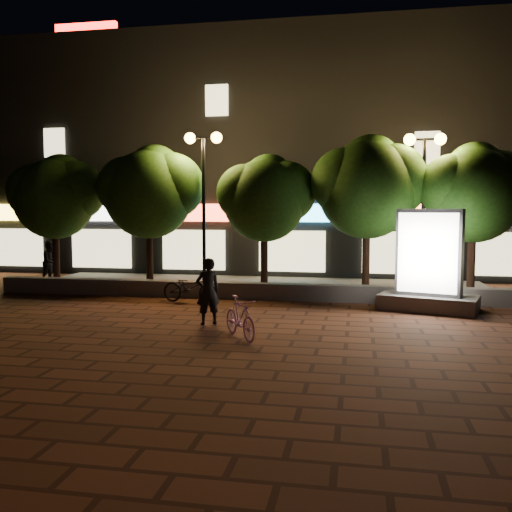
% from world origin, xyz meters
% --- Properties ---
extents(ground, '(80.00, 80.00, 0.00)m').
position_xyz_m(ground, '(0.00, 0.00, 0.00)').
color(ground, '#592D1C').
rests_on(ground, ground).
extents(retaining_wall, '(16.00, 0.45, 0.50)m').
position_xyz_m(retaining_wall, '(0.00, 4.00, 0.25)').
color(retaining_wall, slate).
rests_on(retaining_wall, ground).
extents(sidewalk, '(16.00, 5.00, 0.08)m').
position_xyz_m(sidewalk, '(0.00, 6.50, 0.04)').
color(sidewalk, slate).
rests_on(sidewalk, ground).
extents(building_block, '(28.00, 8.12, 11.30)m').
position_xyz_m(building_block, '(-0.01, 12.99, 5.00)').
color(building_block, black).
rests_on(building_block, ground).
extents(tree_far_left, '(3.36, 2.80, 4.63)m').
position_xyz_m(tree_far_left, '(-6.95, 5.46, 3.29)').
color(tree_far_left, black).
rests_on(tree_far_left, sidewalk).
extents(tree_left, '(3.60, 3.00, 4.89)m').
position_xyz_m(tree_left, '(-3.45, 5.46, 3.44)').
color(tree_left, black).
rests_on(tree_left, sidewalk).
extents(tree_mid, '(3.24, 2.70, 4.50)m').
position_xyz_m(tree_mid, '(0.55, 5.46, 3.22)').
color(tree_mid, black).
rests_on(tree_mid, sidewalk).
extents(tree_right, '(3.72, 3.10, 5.07)m').
position_xyz_m(tree_right, '(3.86, 5.46, 3.57)').
color(tree_right, black).
rests_on(tree_right, sidewalk).
extents(tree_far_right, '(3.48, 2.90, 4.76)m').
position_xyz_m(tree_far_right, '(7.05, 5.46, 3.37)').
color(tree_far_right, black).
rests_on(tree_far_right, sidewalk).
extents(street_lamp_left, '(1.26, 0.36, 5.18)m').
position_xyz_m(street_lamp_left, '(-1.50, 5.20, 4.03)').
color(street_lamp_left, black).
rests_on(street_lamp_left, sidewalk).
extents(street_lamp_right, '(1.26, 0.36, 4.98)m').
position_xyz_m(street_lamp_right, '(5.50, 5.20, 3.89)').
color(street_lamp_right, black).
rests_on(street_lamp_right, sidewalk).
extents(ad_kiosk, '(2.82, 1.98, 2.77)m').
position_xyz_m(ad_kiosk, '(5.45, 2.98, 1.12)').
color(ad_kiosk, slate).
rests_on(ad_kiosk, ground).
extents(scooter_pink, '(1.22, 1.48, 0.91)m').
position_xyz_m(scooter_pink, '(1.08, -1.14, 0.45)').
color(scooter_pink, '#F09FDE').
rests_on(scooter_pink, ground).
extents(rider, '(0.70, 0.64, 1.61)m').
position_xyz_m(rider, '(0.02, 0.15, 0.80)').
color(rider, black).
rests_on(rider, ground).
extents(scooter_parked, '(1.84, 0.90, 0.93)m').
position_xyz_m(scooter_parked, '(-1.31, 2.99, 0.46)').
color(scooter_parked, black).
rests_on(scooter_parked, ground).
extents(pedestrian, '(0.76, 0.87, 1.53)m').
position_xyz_m(pedestrian, '(-7.50, 5.86, 0.84)').
color(pedestrian, black).
rests_on(pedestrian, sidewalk).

